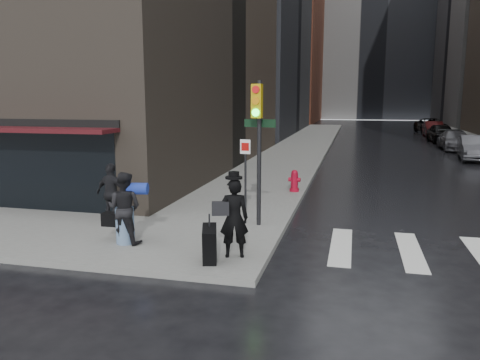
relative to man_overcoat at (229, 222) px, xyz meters
The scene contains 14 objects.
ground 1.76m from the man_overcoat, 143.22° to the left, with size 140.00×140.00×0.00m, color black.
sidewalk_left 27.93m from the man_overcoat, 92.44° to the left, with size 4.00×50.00×0.15m, color slate.
bldg_left_far 65.59m from the man_overcoat, 102.71° to the left, with size 22.00×20.00×26.00m, color brown.
bldg_distant 80.46m from the man_overcoat, 86.51° to the left, with size 40.00×12.00×32.00m, color slate.
man_overcoat is the anchor object (origin of this frame).
man_jeans 2.70m from the man_overcoat, behind, with size 1.22×0.65×1.71m.
man_greycoat 4.37m from the man_overcoat, 152.22° to the left, with size 1.02×0.55×1.66m.
traffic_light 3.19m from the man_overcoat, 89.23° to the left, with size 0.96×0.49×3.85m.
fire_hydrant 7.67m from the man_overcoat, 86.75° to the left, with size 0.45×0.35×0.80m.
parked_car_2 22.13m from the man_overcoat, 65.18° to the left, with size 1.51×4.34×1.43m, color #4B4B50.
parked_car_3 27.43m from the man_overcoat, 70.12° to the left, with size 1.88×4.62×1.34m, color #47474C.
parked_car_4 32.87m from the man_overcoat, 73.46° to the left, with size 1.78×4.43×1.51m, color black.
parked_car_5 38.44m from the man_overcoat, 75.54° to the left, with size 1.54×4.40×1.45m, color #3D0C0C.
parked_car_6 44.13m from the man_overcoat, 76.64° to the left, with size 2.49×5.40×1.50m, color black.
Camera 1 is at (3.71, -10.18, 3.54)m, focal length 35.00 mm.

